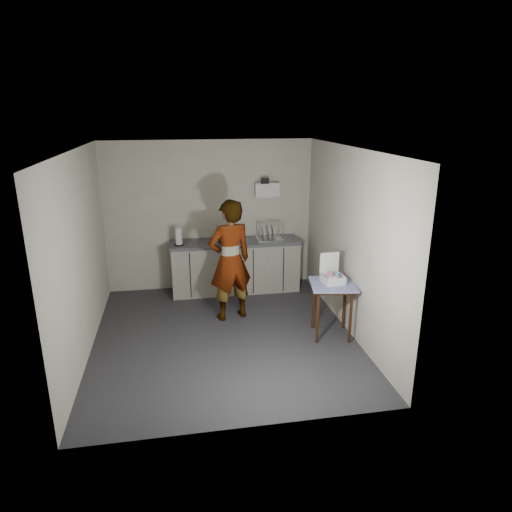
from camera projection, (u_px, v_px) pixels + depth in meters
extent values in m
plane|color=#2E2D33|center=(224.00, 336.00, 6.49)|extent=(4.00, 4.00, 0.00)
cube|color=beige|center=(210.00, 216.00, 7.96)|extent=(3.60, 0.02, 2.60)
cube|color=beige|center=(349.00, 242.00, 6.39)|extent=(0.02, 4.00, 2.60)
cube|color=beige|center=(82.00, 256.00, 5.79)|extent=(0.02, 4.00, 2.60)
cube|color=silver|center=(220.00, 150.00, 5.70)|extent=(3.60, 4.00, 0.01)
cube|color=black|center=(236.00, 288.00, 8.14)|extent=(2.20, 0.52, 0.08)
cube|color=#B7B2A2|center=(235.00, 267.00, 8.02)|extent=(2.20, 0.58, 0.86)
cube|color=#54565F|center=(235.00, 242.00, 7.88)|extent=(2.24, 0.62, 0.05)
cube|color=black|center=(190.00, 275.00, 7.61)|extent=(0.02, 0.01, 0.80)
cube|color=black|center=(222.00, 274.00, 7.70)|extent=(0.02, 0.01, 0.80)
cube|color=black|center=(253.00, 272.00, 7.79)|extent=(0.01, 0.01, 0.80)
cube|color=black|center=(283.00, 270.00, 7.88)|extent=(0.02, 0.01, 0.80)
cube|color=white|center=(267.00, 189.00, 7.92)|extent=(0.42, 0.16, 0.24)
cube|color=white|center=(266.00, 197.00, 8.01)|extent=(0.30, 0.06, 0.04)
cube|color=black|center=(265.00, 181.00, 7.79)|extent=(0.14, 0.02, 0.10)
cylinder|color=#3C1F0D|center=(318.00, 319.00, 6.20)|extent=(0.04, 0.04, 0.72)
cylinder|color=#3C1F0D|center=(350.00, 318.00, 6.20)|extent=(0.04, 0.04, 0.72)
cylinder|color=#3C1F0D|center=(313.00, 305.00, 6.62)|extent=(0.04, 0.04, 0.72)
cylinder|color=#3C1F0D|center=(344.00, 305.00, 6.63)|extent=(0.04, 0.04, 0.72)
cube|color=#3C1F0D|center=(333.00, 286.00, 6.30)|extent=(0.62, 0.62, 0.04)
cube|color=navy|center=(333.00, 284.00, 6.29)|extent=(0.70, 0.70, 0.03)
imported|color=#B2A593|center=(230.00, 261.00, 6.80)|extent=(0.78, 0.62, 1.85)
imported|color=black|center=(221.00, 235.00, 7.72)|extent=(0.12, 0.12, 0.28)
cylinder|color=red|center=(234.00, 238.00, 7.81)|extent=(0.07, 0.07, 0.13)
cylinder|color=black|center=(223.00, 235.00, 7.79)|extent=(0.07, 0.07, 0.25)
cylinder|color=black|center=(179.00, 244.00, 7.64)|extent=(0.16, 0.16, 0.02)
cylinder|color=white|center=(179.00, 236.00, 7.59)|extent=(0.11, 0.11, 0.28)
cube|color=silver|center=(269.00, 239.00, 7.96)|extent=(0.44, 0.33, 0.02)
cylinder|color=silver|center=(260.00, 233.00, 7.74)|extent=(0.01, 0.01, 0.29)
cylinder|color=silver|center=(283.00, 232.00, 7.81)|extent=(0.01, 0.01, 0.29)
cylinder|color=silver|center=(257.00, 229.00, 8.01)|extent=(0.01, 0.01, 0.29)
cylinder|color=silver|center=(279.00, 228.00, 8.08)|extent=(0.01, 0.01, 0.29)
cylinder|color=white|center=(263.00, 232.00, 7.90)|extent=(0.06, 0.24, 0.24)
cylinder|color=white|center=(268.00, 232.00, 7.91)|extent=(0.06, 0.24, 0.24)
cylinder|color=white|center=(273.00, 231.00, 7.93)|extent=(0.06, 0.24, 0.24)
cube|color=white|center=(333.00, 282.00, 6.31)|extent=(0.30, 0.30, 0.01)
cube|color=white|center=(337.00, 282.00, 6.16)|extent=(0.28, 0.03, 0.10)
cube|color=white|center=(329.00, 275.00, 6.42)|extent=(0.28, 0.03, 0.10)
cube|color=white|center=(324.00, 279.00, 6.26)|extent=(0.03, 0.28, 0.10)
cube|color=white|center=(342.00, 278.00, 6.32)|extent=(0.03, 0.28, 0.10)
cube|color=white|center=(329.00, 262.00, 6.37)|extent=(0.28, 0.03, 0.28)
cylinder|color=white|center=(333.00, 278.00, 6.29)|extent=(0.19, 0.19, 0.10)
sphere|color=#E755A6|center=(331.00, 275.00, 6.23)|extent=(0.06, 0.06, 0.06)
sphere|color=#4F9FD6|center=(337.00, 274.00, 6.24)|extent=(0.06, 0.06, 0.06)
sphere|color=#63F271|center=(332.00, 273.00, 6.31)|extent=(0.06, 0.06, 0.06)
sphere|color=#E755A6|center=(329.00, 273.00, 6.30)|extent=(0.06, 0.06, 0.06)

